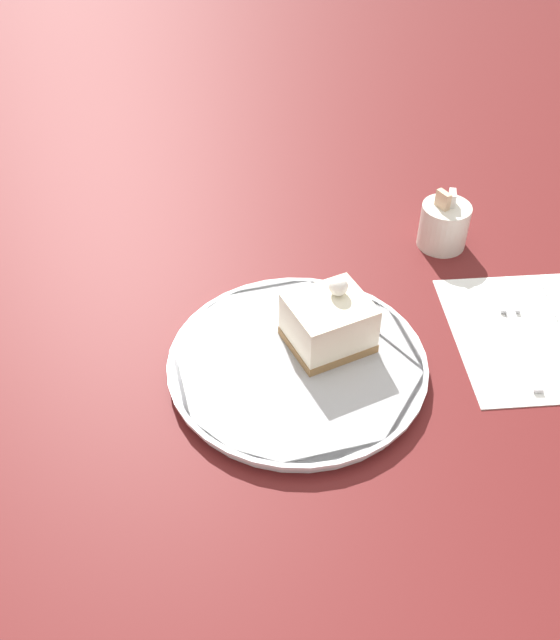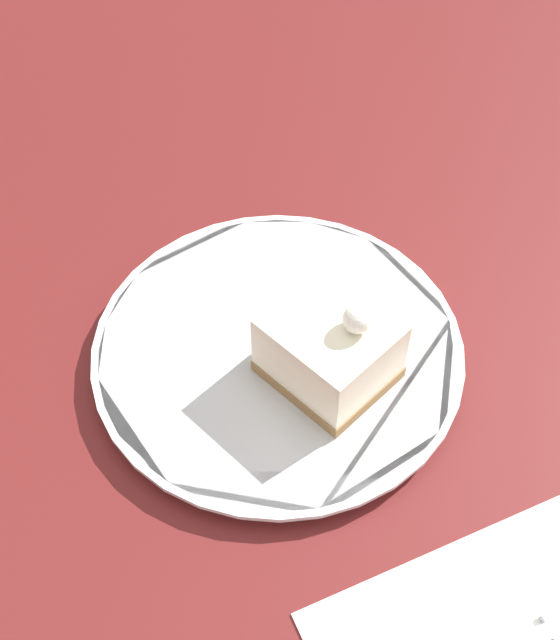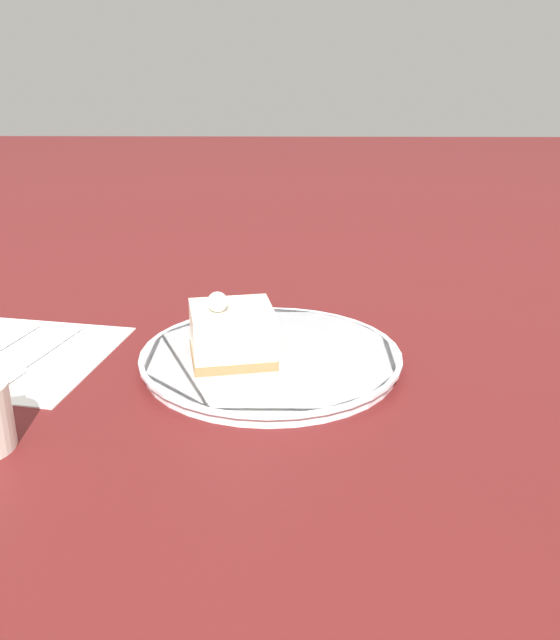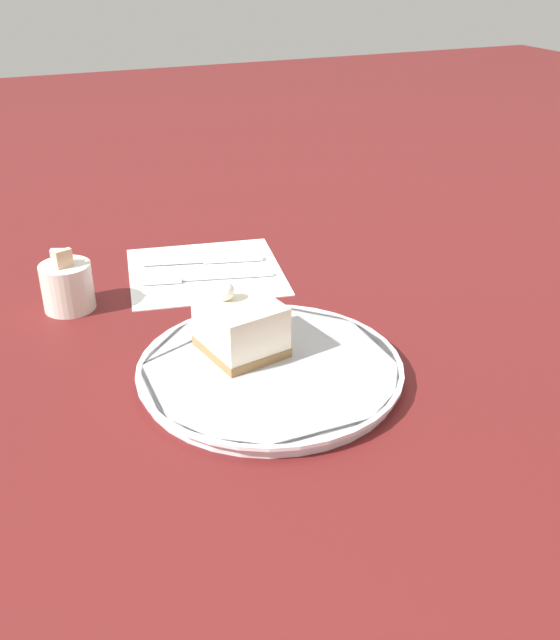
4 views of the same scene
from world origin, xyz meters
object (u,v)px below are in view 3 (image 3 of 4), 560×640
at_px(fork, 28,361).
at_px(plate, 271,359).
at_px(knife, 0,345).
at_px(cake_slice, 232,333).

bearing_deg(fork, plate, -165.07).
distance_m(plate, knife, 0.31).
relative_size(fork, knife, 1.04).
distance_m(fork, knife, 0.06).
xyz_separation_m(fork, knife, (0.05, -0.04, 0.00)).
height_order(cake_slice, knife, cake_slice).
bearing_deg(cake_slice, fork, -15.21).
relative_size(cake_slice, fork, 0.55).
bearing_deg(cake_slice, plate, -169.59).
bearing_deg(fork, knife, -26.57).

